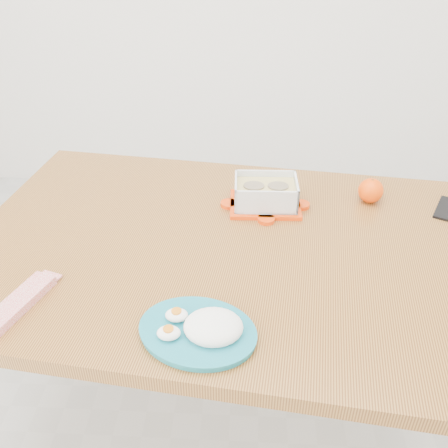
{
  "coord_description": "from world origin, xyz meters",
  "views": [
    {
      "loc": [
        0.03,
        -0.97,
        1.51
      ],
      "look_at": [
        -0.02,
        0.08,
        0.81
      ],
      "focal_mm": 40.0,
      "sensor_mm": 36.0,
      "label": 1
    }
  ],
  "objects_px": {
    "food_container": "(266,194)",
    "orange_fruit": "(371,191)",
    "rice_plate": "(202,328)",
    "dining_table": "(224,269)"
  },
  "relations": [
    {
      "from": "food_container",
      "to": "orange_fruit",
      "type": "distance_m",
      "value": 0.31
    },
    {
      "from": "food_container",
      "to": "orange_fruit",
      "type": "bearing_deg",
      "value": 6.91
    },
    {
      "from": "dining_table",
      "to": "food_container",
      "type": "relative_size",
      "value": 7.09
    },
    {
      "from": "orange_fruit",
      "to": "rice_plate",
      "type": "relative_size",
      "value": 0.24
    },
    {
      "from": "orange_fruit",
      "to": "rice_plate",
      "type": "bearing_deg",
      "value": -128.61
    },
    {
      "from": "dining_table",
      "to": "rice_plate",
      "type": "height_order",
      "value": "rice_plate"
    },
    {
      "from": "dining_table",
      "to": "food_container",
      "type": "xyz_separation_m",
      "value": [
        0.11,
        0.19,
        0.13
      ]
    },
    {
      "from": "dining_table",
      "to": "orange_fruit",
      "type": "height_order",
      "value": "orange_fruit"
    },
    {
      "from": "food_container",
      "to": "orange_fruit",
      "type": "xyz_separation_m",
      "value": [
        0.31,
        0.04,
        -0.01
      ]
    },
    {
      "from": "rice_plate",
      "to": "orange_fruit",
      "type": "bearing_deg",
      "value": 67.25
    }
  ]
}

